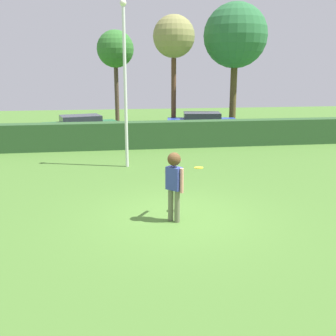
{
  "coord_description": "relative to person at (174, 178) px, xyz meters",
  "views": [
    {
      "loc": [
        -1.72,
        -9.53,
        3.73
      ],
      "look_at": [
        -0.16,
        0.75,
        1.15
      ],
      "focal_mm": 42.07,
      "sensor_mm": 36.0,
      "label": 1
    }
  ],
  "objects": [
    {
      "name": "maple_tree",
      "position": [
        6.46,
        15.54,
        4.67
      ],
      "size": [
        3.98,
        3.98,
        7.84
      ],
      "color": "brown",
      "rests_on": "ground"
    },
    {
      "name": "parked_car_green",
      "position": [
        -3.13,
        13.7,
        -0.45
      ],
      "size": [
        4.49,
        2.67,
        1.25
      ],
      "color": "#1E6633",
      "rests_on": "ground"
    },
    {
      "name": "lamppost",
      "position": [
        -0.88,
        6.07,
        2.3
      ],
      "size": [
        0.24,
        0.24,
        6.23
      ],
      "color": "silver",
      "rests_on": "ground"
    },
    {
      "name": "birch_tree",
      "position": [
        -0.91,
        19.27,
        3.99
      ],
      "size": [
        2.55,
        2.55,
        6.46
      ],
      "color": "brown",
      "rests_on": "ground"
    },
    {
      "name": "hedge_row",
      "position": [
        0.15,
        9.9,
        -0.49
      ],
      "size": [
        29.64,
        0.9,
        1.29
      ],
      "primitive_type": "cube",
      "color": "#2C5129",
      "rests_on": "ground"
    },
    {
      "name": "ground_plane",
      "position": [
        0.15,
        0.25,
        -1.13
      ],
      "size": [
        60.0,
        60.0,
        0.0
      ],
      "primitive_type": "plane",
      "color": "#49742E"
    },
    {
      "name": "parked_car_blue",
      "position": [
        4.1,
        14.19,
        -0.45
      ],
      "size": [
        4.41,
        2.33,
        1.25
      ],
      "color": "#263FA5",
      "rests_on": "ground"
    },
    {
      "name": "frisbee",
      "position": [
        0.74,
        0.52,
        0.11
      ],
      "size": [
        0.24,
        0.24,
        0.04
      ],
      "color": "yellow"
    },
    {
      "name": "bare_elm_tree",
      "position": [
        2.56,
        15.51,
        4.53
      ],
      "size": [
        2.56,
        2.56,
        7.03
      ],
      "color": "brown",
      "rests_on": "ground"
    },
    {
      "name": "person",
      "position": [
        0.0,
        0.0,
        0.0
      ],
      "size": [
        0.5,
        0.82,
        1.79
      ],
      "color": "#696E50",
      "rests_on": "ground"
    }
  ]
}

